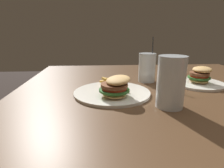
{
  "coord_description": "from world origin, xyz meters",
  "views": [
    {
      "loc": [
        0.63,
        -0.26,
        0.96
      ],
      "look_at": [
        -0.06,
        -0.22,
        0.76
      ],
      "focal_mm": 30.0,
      "sensor_mm": 36.0,
      "label": 1
    }
  ],
  "objects_px": {
    "juice_glass": "(147,69)",
    "spoon": "(164,89)",
    "meal_plate_near": "(113,90)",
    "beer_glass": "(171,83)",
    "meal_plate_far": "(199,79)"
  },
  "relations": [
    {
      "from": "meal_plate_near",
      "to": "spoon",
      "type": "relative_size",
      "value": 1.54
    },
    {
      "from": "beer_glass",
      "to": "spoon",
      "type": "distance_m",
      "value": 0.18
    },
    {
      "from": "juice_glass",
      "to": "spoon",
      "type": "height_order",
      "value": "juice_glass"
    },
    {
      "from": "meal_plate_far",
      "to": "spoon",
      "type": "bearing_deg",
      "value": -66.52
    },
    {
      "from": "meal_plate_near",
      "to": "juice_glass",
      "type": "bearing_deg",
      "value": 138.4
    },
    {
      "from": "juice_glass",
      "to": "spoon",
      "type": "bearing_deg",
      "value": 12.37
    },
    {
      "from": "juice_glass",
      "to": "beer_glass",
      "type": "bearing_deg",
      "value": -0.67
    },
    {
      "from": "meal_plate_near",
      "to": "spoon",
      "type": "bearing_deg",
      "value": 101.93
    },
    {
      "from": "beer_glass",
      "to": "juice_glass",
      "type": "xyz_separation_m",
      "value": [
        -0.32,
        0.0,
        -0.02
      ]
    },
    {
      "from": "meal_plate_near",
      "to": "spoon",
      "type": "xyz_separation_m",
      "value": [
        -0.04,
        0.21,
        -0.01
      ]
    },
    {
      "from": "meal_plate_near",
      "to": "juice_glass",
      "type": "relative_size",
      "value": 1.41
    },
    {
      "from": "beer_glass",
      "to": "juice_glass",
      "type": "distance_m",
      "value": 0.32
    },
    {
      "from": "beer_glass",
      "to": "juice_glass",
      "type": "bearing_deg",
      "value": 179.33
    },
    {
      "from": "juice_glass",
      "to": "meal_plate_far",
      "type": "relative_size",
      "value": 0.91
    },
    {
      "from": "beer_glass",
      "to": "spoon",
      "type": "height_order",
      "value": "beer_glass"
    }
  ]
}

